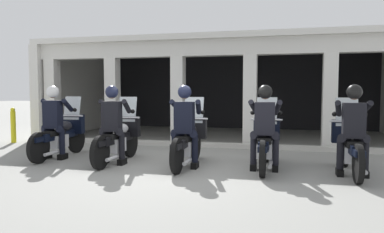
{
  "coord_description": "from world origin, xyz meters",
  "views": [
    {
      "loc": [
        1.85,
        -6.89,
        1.46
      ],
      "look_at": [
        0.0,
        0.44,
        0.95
      ],
      "focal_mm": 34.63,
      "sensor_mm": 36.0,
      "label": 1
    }
  ],
  "objects_px": {
    "police_officer_center": "(185,119)",
    "police_officer_far_left": "(54,116)",
    "motorcycle_right": "(265,142)",
    "police_officer_right": "(265,120)",
    "motorcycle_left": "(119,138)",
    "police_officer_far_right": "(353,122)",
    "motorcycle_far_left": "(62,135)",
    "motorcycle_center": "(189,140)",
    "motorcycle_far_right": "(350,145)",
    "bollard_kerbside": "(13,125)",
    "police_officer_left": "(113,118)"
  },
  "relations": [
    {
      "from": "motorcycle_far_right",
      "to": "motorcycle_center",
      "type": "bearing_deg",
      "value": -175.74
    },
    {
      "from": "motorcycle_center",
      "to": "police_officer_right",
      "type": "bearing_deg",
      "value": -1.18
    },
    {
      "from": "police_officer_far_left",
      "to": "motorcycle_center",
      "type": "distance_m",
      "value": 3.02
    },
    {
      "from": "motorcycle_left",
      "to": "police_officer_far_right",
      "type": "distance_m",
      "value": 4.51
    },
    {
      "from": "motorcycle_far_left",
      "to": "motorcycle_far_right",
      "type": "height_order",
      "value": "same"
    },
    {
      "from": "police_officer_right",
      "to": "police_officer_far_right",
      "type": "relative_size",
      "value": 1.0
    },
    {
      "from": "police_officer_left",
      "to": "police_officer_right",
      "type": "distance_m",
      "value": 2.99
    },
    {
      "from": "police_officer_left",
      "to": "motorcycle_center",
      "type": "distance_m",
      "value": 1.59
    },
    {
      "from": "motorcycle_right",
      "to": "police_officer_right",
      "type": "distance_m",
      "value": 0.52
    },
    {
      "from": "police_officer_far_left",
      "to": "police_officer_center",
      "type": "distance_m",
      "value": 3.0
    },
    {
      "from": "motorcycle_far_left",
      "to": "police_officer_right",
      "type": "bearing_deg",
      "value": -4.87
    },
    {
      "from": "police_officer_left",
      "to": "police_officer_far_right",
      "type": "xyz_separation_m",
      "value": [
        4.48,
        0.03,
        0.0
      ]
    },
    {
      "from": "police_officer_left",
      "to": "motorcycle_left",
      "type": "bearing_deg",
      "value": 93.26
    },
    {
      "from": "motorcycle_center",
      "to": "police_officer_left",
      "type": "bearing_deg",
      "value": -163.12
    },
    {
      "from": "motorcycle_right",
      "to": "bollard_kerbside",
      "type": "distance_m",
      "value": 7.39
    },
    {
      "from": "motorcycle_far_left",
      "to": "police_officer_left",
      "type": "relative_size",
      "value": 1.29
    },
    {
      "from": "motorcycle_far_left",
      "to": "police_officer_far_right",
      "type": "relative_size",
      "value": 1.29
    },
    {
      "from": "motorcycle_center",
      "to": "motorcycle_far_right",
      "type": "distance_m",
      "value": 2.99
    },
    {
      "from": "bollard_kerbside",
      "to": "police_officer_center",
      "type": "bearing_deg",
      "value": -20.94
    },
    {
      "from": "motorcycle_left",
      "to": "bollard_kerbside",
      "type": "height_order",
      "value": "motorcycle_left"
    },
    {
      "from": "police_officer_right",
      "to": "bollard_kerbside",
      "type": "bearing_deg",
      "value": 167.08
    },
    {
      "from": "bollard_kerbside",
      "to": "police_officer_left",
      "type": "bearing_deg",
      "value": -27.63
    },
    {
      "from": "motorcycle_far_left",
      "to": "motorcycle_right",
      "type": "bearing_deg",
      "value": -1.26
    },
    {
      "from": "police_officer_center",
      "to": "police_officer_far_left",
      "type": "bearing_deg",
      "value": -178.43
    },
    {
      "from": "bollard_kerbside",
      "to": "motorcycle_center",
      "type": "bearing_deg",
      "value": -18.4
    },
    {
      "from": "motorcycle_far_left",
      "to": "motorcycle_center",
      "type": "relative_size",
      "value": 1.0
    },
    {
      "from": "police_officer_right",
      "to": "police_officer_left",
      "type": "bearing_deg",
      "value": -174.46
    },
    {
      "from": "motorcycle_center",
      "to": "bollard_kerbside",
      "type": "bearing_deg",
      "value": 167.12
    },
    {
      "from": "motorcycle_far_right",
      "to": "police_officer_far_right",
      "type": "xyz_separation_m",
      "value": [
        -0.0,
        -0.28,
        0.44
      ]
    },
    {
      "from": "motorcycle_far_left",
      "to": "motorcycle_left",
      "type": "distance_m",
      "value": 1.51
    },
    {
      "from": "motorcycle_right",
      "to": "police_officer_center",
      "type": "bearing_deg",
      "value": -162.19
    },
    {
      "from": "police_officer_far_left",
      "to": "police_officer_right",
      "type": "distance_m",
      "value": 4.49
    },
    {
      "from": "police_officer_far_left",
      "to": "police_officer_left",
      "type": "distance_m",
      "value": 1.51
    },
    {
      "from": "motorcycle_center",
      "to": "motorcycle_far_right",
      "type": "bearing_deg",
      "value": 5.74
    },
    {
      "from": "motorcycle_far_left",
      "to": "police_officer_far_left",
      "type": "distance_m",
      "value": 0.52
    },
    {
      "from": "motorcycle_center",
      "to": "police_officer_far_right",
      "type": "height_order",
      "value": "police_officer_far_right"
    },
    {
      "from": "motorcycle_far_left",
      "to": "motorcycle_right",
      "type": "height_order",
      "value": "same"
    },
    {
      "from": "police_officer_far_right",
      "to": "bollard_kerbside",
      "type": "height_order",
      "value": "police_officer_far_right"
    },
    {
      "from": "motorcycle_far_left",
      "to": "motorcycle_far_right",
      "type": "xyz_separation_m",
      "value": [
        5.98,
        -0.19,
        0.0
      ]
    },
    {
      "from": "police_officer_far_right",
      "to": "police_officer_center",
      "type": "bearing_deg",
      "value": -175.74
    },
    {
      "from": "police_officer_far_left",
      "to": "police_officer_right",
      "type": "bearing_deg",
      "value": -1.26
    },
    {
      "from": "motorcycle_far_left",
      "to": "bollard_kerbside",
      "type": "xyz_separation_m",
      "value": [
        -2.69,
        1.68,
        -0.0
      ]
    },
    {
      "from": "motorcycle_far_left",
      "to": "bollard_kerbside",
      "type": "distance_m",
      "value": 3.17
    },
    {
      "from": "police_officer_left",
      "to": "police_officer_right",
      "type": "height_order",
      "value": "same"
    },
    {
      "from": "bollard_kerbside",
      "to": "motorcycle_left",
      "type": "bearing_deg",
      "value": -24.5
    },
    {
      "from": "police_officer_left",
      "to": "police_officer_far_right",
      "type": "relative_size",
      "value": 1.0
    },
    {
      "from": "motorcycle_center",
      "to": "motorcycle_right",
      "type": "xyz_separation_m",
      "value": [
        1.49,
        0.11,
        0.0
      ]
    },
    {
      "from": "motorcycle_left",
      "to": "police_officer_far_right",
      "type": "bearing_deg",
      "value": 0.27
    },
    {
      "from": "motorcycle_center",
      "to": "police_officer_far_right",
      "type": "xyz_separation_m",
      "value": [
        2.99,
        -0.27,
        0.44
      ]
    },
    {
      "from": "police_officer_center",
      "to": "bollard_kerbside",
      "type": "distance_m",
      "value": 6.1
    }
  ]
}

